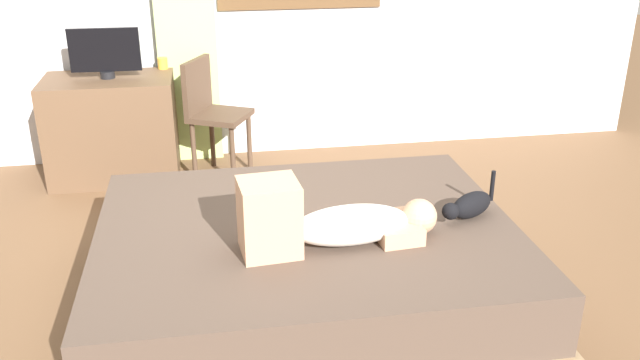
{
  "coord_description": "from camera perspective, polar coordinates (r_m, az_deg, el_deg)",
  "views": [
    {
      "loc": [
        -0.35,
        -2.88,
        1.94
      ],
      "look_at": [
        0.19,
        0.28,
        0.59
      ],
      "focal_mm": 38.36,
      "sensor_mm": 36.0,
      "label": 1
    }
  ],
  "objects": [
    {
      "name": "ground_plane",
      "position": [
        3.49,
        -2.34,
        -10.93
      ],
      "size": [
        16.0,
        16.0,
        0.0
      ],
      "primitive_type": "plane",
      "color": "brown"
    },
    {
      "name": "bed",
      "position": [
        3.45,
        -1.09,
        -7.09
      ],
      "size": [
        2.09,
        1.69,
        0.44
      ],
      "color": "#997A56",
      "rests_on": "ground"
    },
    {
      "name": "person_lying",
      "position": [
        3.13,
        0.87,
        -3.48
      ],
      "size": [
        0.94,
        0.33,
        0.34
      ],
      "color": "silver",
      "rests_on": "bed"
    },
    {
      "name": "cat",
      "position": [
        3.48,
        12.33,
        -2.08
      ],
      "size": [
        0.33,
        0.22,
        0.21
      ],
      "color": "black",
      "rests_on": "bed"
    },
    {
      "name": "desk",
      "position": [
        5.17,
        -16.91,
        4.15
      ],
      "size": [
        0.9,
        0.56,
        0.74
      ],
      "color": "brown",
      "rests_on": "ground"
    },
    {
      "name": "tv_monitor",
      "position": [
        5.03,
        -17.51,
        10.12
      ],
      "size": [
        0.48,
        0.1,
        0.35
      ],
      "color": "black",
      "rests_on": "desk"
    },
    {
      "name": "cup",
      "position": [
        5.23,
        -13.0,
        9.47
      ],
      "size": [
        0.07,
        0.07,
        0.08
      ],
      "primitive_type": "cylinder",
      "color": "gold",
      "rests_on": "desk"
    },
    {
      "name": "chair_by_desk",
      "position": [
        5.0,
        -9.09,
        5.91
      ],
      "size": [
        0.51,
        0.51,
        0.86
      ],
      "color": "#4C3828",
      "rests_on": "ground"
    },
    {
      "name": "curtain_left",
      "position": [
        5.21,
        -11.29,
        14.27
      ],
      "size": [
        0.44,
        0.06,
        2.4
      ],
      "primitive_type": "cube",
      "color": "#ADCC75",
      "rests_on": "ground"
    }
  ]
}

